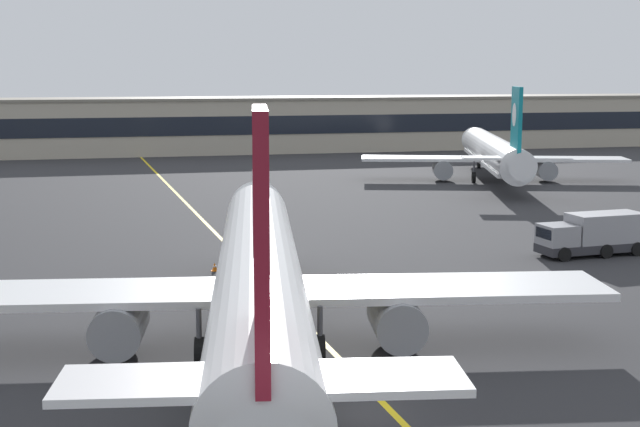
% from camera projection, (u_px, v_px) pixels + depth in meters
% --- Properties ---
extents(ground_plane, '(400.00, 400.00, 0.00)m').
position_uv_depth(ground_plane, '(355.00, 410.00, 34.01)').
color(ground_plane, '#2D2D30').
extents(taxiway_centreline, '(7.99, 179.85, 0.01)m').
position_uv_depth(taxiway_centreline, '(237.00, 255.00, 62.81)').
color(taxiway_centreline, yellow).
rests_on(taxiway_centreline, ground).
extents(airliner_foreground, '(32.35, 41.37, 11.65)m').
position_uv_depth(airliner_foreground, '(259.00, 280.00, 40.54)').
color(airliner_foreground, white).
rests_on(airliner_foreground, ground).
extents(airliner_background, '(30.47, 38.61, 11.08)m').
position_uv_depth(airliner_background, '(494.00, 153.00, 104.28)').
color(airliner_background, white).
rests_on(airliner_background, ground).
extents(service_car_second, '(4.55, 3.02, 1.79)m').
position_uv_depth(service_car_second, '(611.00, 228.00, 68.86)').
color(service_car_second, '#2351A8').
rests_on(service_car_second, ground).
extents(service_truck_catering_grey, '(7.78, 3.20, 2.90)m').
position_uv_depth(service_truck_catering_grey, '(594.00, 234.00, 62.43)').
color(service_truck_catering_grey, '#2D2D33').
rests_on(service_truck_catering_grey, ground).
extents(safety_cone_by_nose_gear, '(0.44, 0.44, 0.55)m').
position_uv_depth(safety_cone_by_nose_gear, '(215.00, 267.00, 57.68)').
color(safety_cone_by_nose_gear, orange).
rests_on(safety_cone_by_nose_gear, ground).
extents(terminal_building, '(151.64, 12.40, 8.55)m').
position_uv_depth(terminal_building, '(237.00, 125.00, 142.17)').
color(terminal_building, '#B2A893').
rests_on(terminal_building, ground).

